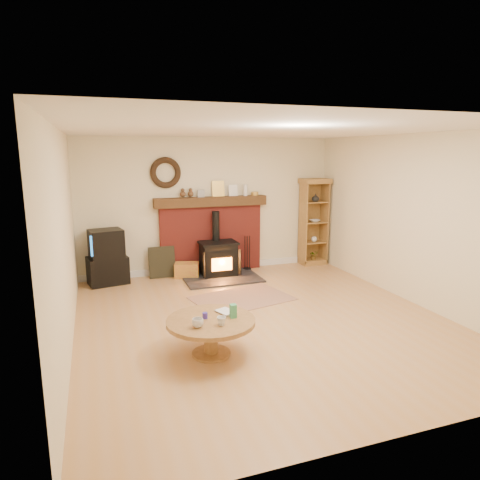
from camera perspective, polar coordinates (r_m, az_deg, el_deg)
name	(u,v)px	position (r m, az deg, el deg)	size (l,w,h in m)	color
ground	(262,319)	(6.15, 2.93, -10.50)	(5.50, 5.50, 0.00)	tan
room_shell	(259,197)	(5.81, 2.59, 5.70)	(5.02, 5.52, 2.61)	beige
chimney_breast	(211,231)	(8.37, -3.84, 1.15)	(2.20, 0.22, 1.78)	maroon
wood_stove	(219,260)	(8.11, -2.84, -2.68)	(1.40, 1.00, 1.22)	black
area_rug	(242,298)	(6.96, 0.26, -7.78)	(1.50, 1.03, 0.01)	brown
tv_unit	(107,258)	(7.97, -17.30, -2.32)	(0.75, 0.58, 0.99)	black
curio_cabinet	(313,222)	(9.06, 9.71, 2.44)	(0.58, 0.42, 1.79)	brown
firelog_box	(187,270)	(8.14, -7.09, -4.00)	(0.45, 0.28, 0.28)	#C3D023
leaning_painting	(162,262)	(8.17, -10.36, -2.92)	(0.49, 0.03, 0.59)	black
fire_tools	(247,264)	(8.56, 0.97, -3.17)	(0.16, 0.16, 0.70)	black
coffee_table	(211,326)	(5.02, -3.88, -11.39)	(1.03, 1.03, 0.60)	brown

